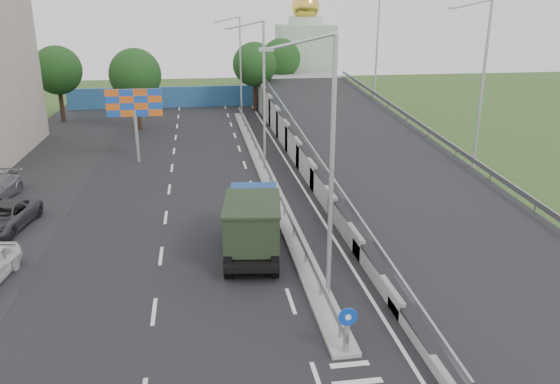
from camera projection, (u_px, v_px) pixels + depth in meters
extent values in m
cube|color=black|center=(225.00, 192.00, 34.43)|extent=(26.00, 90.00, 0.04)
cube|color=black|center=(7.00, 203.00, 32.56)|extent=(8.00, 90.00, 0.05)
cube|color=gray|center=(264.00, 171.00, 38.58)|extent=(1.00, 44.00, 0.20)
cube|color=gray|center=(432.00, 134.00, 39.63)|extent=(0.10, 50.00, 0.32)
cube|color=gray|center=(303.00, 138.00, 38.26)|extent=(0.10, 50.00, 0.32)
cube|color=gray|center=(264.00, 162.00, 38.37)|extent=(0.08, 44.00, 0.32)
cylinder|color=gray|center=(264.00, 165.00, 38.45)|extent=(0.09, 0.09, 0.60)
cylinder|color=black|center=(346.00, 335.00, 17.94)|extent=(0.20, 0.20, 1.20)
cylinder|color=#0C3FBF|center=(348.00, 317.00, 17.62)|extent=(0.64, 0.05, 0.64)
cylinder|color=white|center=(348.00, 317.00, 17.60)|extent=(0.20, 0.03, 0.20)
cylinder|color=#B2B5B7|center=(332.00, 174.00, 20.13)|extent=(0.18, 0.18, 10.00)
cylinder|color=#B2B5B7|center=(301.00, 41.00, 18.44)|extent=(2.57, 0.12, 0.66)
cube|color=#B2B5B7|center=(266.00, 49.00, 18.35)|extent=(0.50, 0.18, 0.12)
cylinder|color=#B2B5B7|center=(264.00, 94.00, 38.87)|extent=(0.18, 0.18, 10.00)
cylinder|color=#B2B5B7|center=(246.00, 25.00, 37.17)|extent=(2.57, 0.12, 0.66)
cube|color=#B2B5B7|center=(229.00, 29.00, 37.08)|extent=(0.50, 0.18, 0.12)
cylinder|color=#B2B5B7|center=(241.00, 66.00, 57.60)|extent=(0.18, 0.18, 10.00)
cylinder|color=#B2B5B7|center=(228.00, 19.00, 55.91)|extent=(2.57, 0.12, 0.66)
cube|color=#B2B5B7|center=(216.00, 22.00, 55.81)|extent=(0.50, 0.18, 0.12)
cube|color=navy|center=(201.00, 97.00, 63.88)|extent=(30.00, 0.50, 2.40)
cube|color=#B2CCAD|center=(305.00, 60.00, 72.33)|extent=(7.00, 7.00, 9.00)
cylinder|color=#B2CCAD|center=(305.00, 21.00, 70.73)|extent=(4.40, 4.40, 1.00)
sphere|color=gold|center=(306.00, 7.00, 70.19)|extent=(3.60, 3.60, 3.60)
cylinder|color=#B2B5B7|center=(137.00, 136.00, 40.42)|extent=(0.24, 0.24, 4.00)
cube|color=#DF5C18|center=(134.00, 103.00, 39.62)|extent=(4.00, 0.20, 2.00)
cylinder|color=black|center=(138.00, 109.00, 51.52)|extent=(0.44, 0.44, 4.00)
sphere|color=#0E3415|center=(135.00, 74.00, 50.50)|extent=(4.80, 4.80, 4.80)
cylinder|color=black|center=(255.00, 94.00, 60.74)|extent=(0.44, 0.44, 4.00)
sphere|color=#0E3415|center=(255.00, 64.00, 59.71)|extent=(4.80, 4.80, 4.80)
cylinder|color=black|center=(61.00, 102.00, 55.05)|extent=(0.44, 0.44, 4.00)
sphere|color=#0E3415|center=(57.00, 70.00, 54.03)|extent=(4.80, 4.80, 4.80)
cylinder|color=black|center=(281.00, 85.00, 67.87)|extent=(0.44, 0.44, 4.00)
sphere|color=#0E3415|center=(281.00, 58.00, 66.85)|extent=(4.80, 4.80, 4.80)
cylinder|color=black|center=(234.00, 226.00, 27.58)|extent=(0.49, 1.14, 1.10)
cylinder|color=black|center=(274.00, 226.00, 27.63)|extent=(0.49, 1.14, 1.10)
cylinder|color=black|center=(233.00, 233.00, 26.73)|extent=(0.49, 1.14, 1.10)
cylinder|color=black|center=(274.00, 233.00, 26.77)|extent=(0.49, 1.14, 1.10)
cylinder|color=black|center=(228.00, 265.00, 23.40)|extent=(0.49, 1.14, 1.10)
cylinder|color=black|center=(275.00, 265.00, 23.44)|extent=(0.49, 1.14, 1.10)
cube|color=black|center=(253.00, 240.00, 25.56)|extent=(3.10, 6.47, 0.30)
cube|color=navy|center=(254.00, 203.00, 27.47)|extent=(2.50, 1.89, 1.71)
cube|color=black|center=(254.00, 190.00, 28.06)|extent=(1.90, 0.31, 0.70)
cube|color=black|center=(255.00, 216.00, 28.62)|extent=(2.31, 0.45, 0.50)
cube|color=black|center=(252.00, 223.00, 24.64)|extent=(2.88, 4.10, 1.81)
cube|color=black|center=(252.00, 203.00, 24.33)|extent=(3.00, 4.21, 0.12)
imported|color=#37363C|center=(4.00, 217.00, 28.45)|extent=(3.04, 5.15, 1.35)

